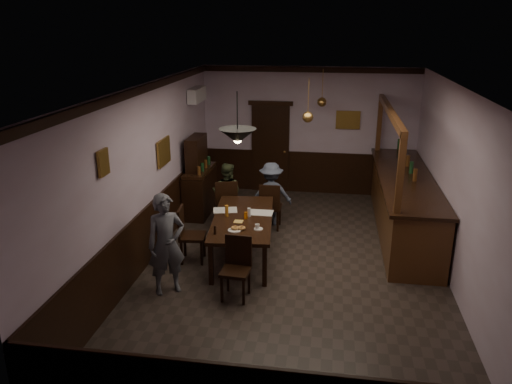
% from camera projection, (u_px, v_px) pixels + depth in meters
% --- Properties ---
extents(room, '(5.01, 8.01, 3.01)m').
position_uv_depth(room, '(295.00, 182.00, 8.02)').
color(room, '#2D2621').
rests_on(room, ground).
extents(dining_table, '(1.22, 2.29, 0.75)m').
position_uv_depth(dining_table, '(243.00, 221.00, 8.62)').
color(dining_table, black).
rests_on(dining_table, ground).
extents(chair_far_left, '(0.55, 0.55, 1.01)m').
position_uv_depth(chair_far_left, '(226.00, 202.00, 9.88)').
color(chair_far_left, black).
rests_on(chair_far_left, ground).
extents(chair_far_right, '(0.42, 0.42, 0.96)m').
position_uv_depth(chair_far_right, '(270.00, 204.00, 9.85)').
color(chair_far_right, black).
rests_on(chair_far_right, ground).
extents(chair_near, '(0.44, 0.44, 0.94)m').
position_uv_depth(chair_near, '(237.00, 264.00, 7.42)').
color(chair_near, black).
rests_on(chair_near, ground).
extents(chair_side, '(0.47, 0.47, 0.98)m').
position_uv_depth(chair_side, '(188.00, 232.00, 8.52)').
color(chair_side, black).
rests_on(chair_side, ground).
extents(person_standing, '(0.69, 0.63, 1.57)m').
position_uv_depth(person_standing, '(166.00, 244.00, 7.46)').
color(person_standing, '#545761').
rests_on(person_standing, ground).
extents(person_seated_left, '(0.67, 0.54, 1.28)m').
position_uv_depth(person_seated_left, '(227.00, 194.00, 10.12)').
color(person_seated_left, '#3D482B').
rests_on(person_seated_left, ground).
extents(person_seated_right, '(0.91, 0.63, 1.30)m').
position_uv_depth(person_seated_right, '(271.00, 194.00, 10.07)').
color(person_seated_right, '#4C566D').
rests_on(person_seated_right, ground).
extents(newspaper_left, '(0.48, 0.39, 0.01)m').
position_uv_depth(newspaper_left, '(225.00, 210.00, 8.90)').
color(newspaper_left, silver).
rests_on(newspaper_left, dining_table).
extents(newspaper_right, '(0.42, 0.30, 0.01)m').
position_uv_depth(newspaper_right, '(261.00, 213.00, 8.78)').
color(newspaper_right, silver).
rests_on(newspaper_right, dining_table).
extents(napkin, '(0.16, 0.16, 0.00)m').
position_uv_depth(napkin, '(238.00, 221.00, 8.40)').
color(napkin, '#E6B854').
rests_on(napkin, dining_table).
extents(saucer, '(0.15, 0.15, 0.01)m').
position_uv_depth(saucer, '(258.00, 229.00, 8.09)').
color(saucer, white).
rests_on(saucer, dining_table).
extents(coffee_cup, '(0.09, 0.09, 0.07)m').
position_uv_depth(coffee_cup, '(257.00, 226.00, 8.08)').
color(coffee_cup, white).
rests_on(coffee_cup, saucer).
extents(pastry_plate, '(0.22, 0.22, 0.01)m').
position_uv_depth(pastry_plate, '(235.00, 230.00, 8.03)').
color(pastry_plate, white).
rests_on(pastry_plate, dining_table).
extents(pastry_ring_a, '(0.13, 0.13, 0.04)m').
position_uv_depth(pastry_ring_a, '(235.00, 228.00, 8.05)').
color(pastry_ring_a, '#C68C47').
rests_on(pastry_ring_a, pastry_plate).
extents(pastry_ring_b, '(0.13, 0.13, 0.04)m').
position_uv_depth(pastry_ring_b, '(242.00, 228.00, 8.05)').
color(pastry_ring_b, '#C68C47').
rests_on(pastry_ring_b, pastry_plate).
extents(soda_can, '(0.07, 0.07, 0.12)m').
position_uv_depth(soda_can, '(246.00, 215.00, 8.50)').
color(soda_can, orange).
rests_on(soda_can, dining_table).
extents(beer_glass, '(0.06, 0.06, 0.20)m').
position_uv_depth(beer_glass, '(227.00, 211.00, 8.60)').
color(beer_glass, '#BF721E').
rests_on(beer_glass, dining_table).
extents(water_glass, '(0.06, 0.06, 0.15)m').
position_uv_depth(water_glass, '(249.00, 212.00, 8.61)').
color(water_glass, silver).
rests_on(water_glass, dining_table).
extents(pepper_mill, '(0.04, 0.04, 0.14)m').
position_uv_depth(pepper_mill, '(215.00, 230.00, 7.88)').
color(pepper_mill, black).
rests_on(pepper_mill, dining_table).
extents(sideboard, '(0.46, 1.27, 1.68)m').
position_uv_depth(sideboard, '(199.00, 183.00, 10.68)').
color(sideboard, black).
rests_on(sideboard, ground).
extents(bar_counter, '(1.01, 4.34, 2.43)m').
position_uv_depth(bar_counter, '(404.00, 203.00, 9.67)').
color(bar_counter, '#482A13').
rests_on(bar_counter, ground).
extents(door_back, '(0.90, 0.06, 2.10)m').
position_uv_depth(door_back, '(270.00, 149.00, 12.00)').
color(door_back, black).
rests_on(door_back, ground).
extents(ac_unit, '(0.20, 0.85, 0.30)m').
position_uv_depth(ac_unit, '(197.00, 95.00, 10.78)').
color(ac_unit, white).
rests_on(ac_unit, ground).
extents(picture_left_small, '(0.04, 0.28, 0.36)m').
position_uv_depth(picture_left_small, '(103.00, 163.00, 6.68)').
color(picture_left_small, olive).
rests_on(picture_left_small, ground).
extents(picture_left_large, '(0.04, 0.62, 0.48)m').
position_uv_depth(picture_left_large, '(164.00, 152.00, 9.07)').
color(picture_left_large, olive).
rests_on(picture_left_large, ground).
extents(picture_back, '(0.55, 0.04, 0.42)m').
position_uv_depth(picture_back, '(348.00, 120.00, 11.50)').
color(picture_back, olive).
rests_on(picture_back, ground).
extents(pendant_iron, '(0.56, 0.56, 0.76)m').
position_uv_depth(pendant_iron, '(238.00, 136.00, 7.33)').
color(pendant_iron, black).
rests_on(pendant_iron, ground).
extents(pendant_brass_mid, '(0.20, 0.20, 0.81)m').
position_uv_depth(pendant_brass_mid, '(308.00, 117.00, 9.07)').
color(pendant_brass_mid, '#BF8C3F').
rests_on(pendant_brass_mid, ground).
extents(pendant_brass_far, '(0.20, 0.20, 0.81)m').
position_uv_depth(pendant_brass_far, '(322.00, 102.00, 10.78)').
color(pendant_brass_far, '#BF8C3F').
rests_on(pendant_brass_far, ground).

